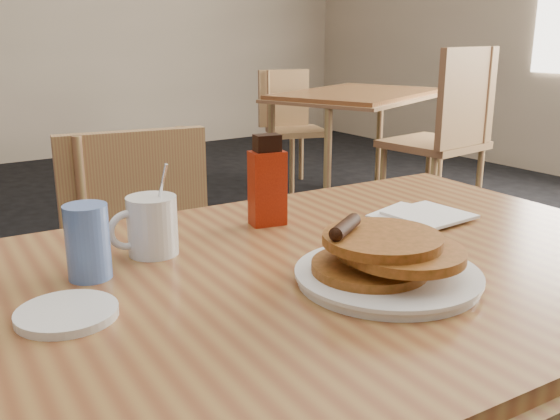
{
  "coord_description": "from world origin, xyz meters",
  "views": [
    {
      "loc": [
        -0.59,
        -0.78,
        1.12
      ],
      "look_at": [
        -0.03,
        0.03,
        0.84
      ],
      "focal_mm": 40.0,
      "sensor_mm": 36.0,
      "label": 1
    }
  ],
  "objects_px": {
    "neighbor_table": "(358,99)",
    "chair_neighbor_near": "(449,125)",
    "chair_main_far": "(152,268)",
    "blue_tumbler": "(88,242)",
    "syrup_bottle": "(267,184)",
    "coffee_mug": "(151,225)",
    "main_table": "(322,287)",
    "pancake_plate": "(387,263)",
    "chair_neighbor_far": "(290,118)"
  },
  "relations": [
    {
      "from": "neighbor_table",
      "to": "chair_neighbor_near",
      "type": "relative_size",
      "value": 1.29
    },
    {
      "from": "chair_main_far",
      "to": "blue_tumbler",
      "type": "relative_size",
      "value": 7.38
    },
    {
      "from": "chair_neighbor_near",
      "to": "syrup_bottle",
      "type": "bearing_deg",
      "value": -153.65
    },
    {
      "from": "chair_main_far",
      "to": "coffee_mug",
      "type": "height_order",
      "value": "coffee_mug"
    },
    {
      "from": "neighbor_table",
      "to": "blue_tumbler",
      "type": "bearing_deg",
      "value": -138.88
    },
    {
      "from": "chair_neighbor_near",
      "to": "neighbor_table",
      "type": "bearing_deg",
      "value": 84.73
    },
    {
      "from": "main_table",
      "to": "neighbor_table",
      "type": "xyz_separation_m",
      "value": [
        2.07,
        2.26,
        -0.0
      ]
    },
    {
      "from": "pancake_plate",
      "to": "coffee_mug",
      "type": "relative_size",
      "value": 1.78
    },
    {
      "from": "chair_main_far",
      "to": "chair_neighbor_far",
      "type": "xyz_separation_m",
      "value": [
        2.08,
        2.3,
        -0.02
      ]
    },
    {
      "from": "pancake_plate",
      "to": "syrup_bottle",
      "type": "relative_size",
      "value": 1.59
    },
    {
      "from": "main_table",
      "to": "chair_main_far",
      "type": "relative_size",
      "value": 1.56
    },
    {
      "from": "chair_neighbor_far",
      "to": "pancake_plate",
      "type": "relative_size",
      "value": 2.96
    },
    {
      "from": "main_table",
      "to": "syrup_bottle",
      "type": "xyz_separation_m",
      "value": [
        0.05,
        0.24,
        0.12
      ]
    },
    {
      "from": "main_table",
      "to": "chair_neighbor_near",
      "type": "xyz_separation_m",
      "value": [
        2.08,
        1.52,
        -0.09
      ]
    },
    {
      "from": "neighbor_table",
      "to": "chair_neighbor_far",
      "type": "height_order",
      "value": "chair_neighbor_far"
    },
    {
      "from": "pancake_plate",
      "to": "blue_tumbler",
      "type": "distance_m",
      "value": 0.46
    },
    {
      "from": "chair_neighbor_near",
      "to": "coffee_mug",
      "type": "bearing_deg",
      "value": -156.08
    },
    {
      "from": "neighbor_table",
      "to": "syrup_bottle",
      "type": "relative_size",
      "value": 7.47
    },
    {
      "from": "pancake_plate",
      "to": "neighbor_table",
      "type": "bearing_deg",
      "value": 49.39
    },
    {
      "from": "main_table",
      "to": "syrup_bottle",
      "type": "bearing_deg",
      "value": 78.35
    },
    {
      "from": "chair_main_far",
      "to": "pancake_plate",
      "type": "distance_m",
      "value": 0.86
    },
    {
      "from": "neighbor_table",
      "to": "blue_tumbler",
      "type": "distance_m",
      "value": 3.19
    },
    {
      "from": "main_table",
      "to": "chair_neighbor_near",
      "type": "distance_m",
      "value": 2.58
    },
    {
      "from": "main_table",
      "to": "chair_neighbor_far",
      "type": "xyz_separation_m",
      "value": [
        2.07,
        3.01,
        -0.21
      ]
    },
    {
      "from": "chair_neighbor_near",
      "to": "pancake_plate",
      "type": "height_order",
      "value": "chair_neighbor_near"
    },
    {
      "from": "chair_neighbor_near",
      "to": "syrup_bottle",
      "type": "height_order",
      "value": "chair_neighbor_near"
    },
    {
      "from": "coffee_mug",
      "to": "neighbor_table",
      "type": "bearing_deg",
      "value": 48.94
    },
    {
      "from": "neighbor_table",
      "to": "chair_neighbor_near",
      "type": "xyz_separation_m",
      "value": [
        0.01,
        -0.74,
        -0.08
      ]
    },
    {
      "from": "chair_main_far",
      "to": "chair_neighbor_near",
      "type": "distance_m",
      "value": 2.24
    },
    {
      "from": "chair_main_far",
      "to": "blue_tumbler",
      "type": "height_order",
      "value": "chair_main_far"
    },
    {
      "from": "chair_neighbor_near",
      "to": "chair_neighbor_far",
      "type": "bearing_deg",
      "value": 84.17
    },
    {
      "from": "main_table",
      "to": "chair_main_far",
      "type": "xyz_separation_m",
      "value": [
        -0.01,
        0.71,
        -0.19
      ]
    },
    {
      "from": "chair_main_far",
      "to": "syrup_bottle",
      "type": "relative_size",
      "value": 4.84
    },
    {
      "from": "main_table",
      "to": "chair_neighbor_near",
      "type": "relative_size",
      "value": 1.3
    },
    {
      "from": "coffee_mug",
      "to": "blue_tumbler",
      "type": "relative_size",
      "value": 1.36
    },
    {
      "from": "pancake_plate",
      "to": "syrup_bottle",
      "type": "bearing_deg",
      "value": 87.81
    },
    {
      "from": "neighbor_table",
      "to": "syrup_bottle",
      "type": "bearing_deg",
      "value": -135.0
    },
    {
      "from": "main_table",
      "to": "syrup_bottle",
      "type": "distance_m",
      "value": 0.27
    },
    {
      "from": "chair_main_far",
      "to": "chair_neighbor_near",
      "type": "bearing_deg",
      "value": 31.51
    },
    {
      "from": "pancake_plate",
      "to": "chair_neighbor_far",
      "type": "bearing_deg",
      "value": 56.85
    },
    {
      "from": "coffee_mug",
      "to": "blue_tumbler",
      "type": "height_order",
      "value": "coffee_mug"
    },
    {
      "from": "chair_main_far",
      "to": "coffee_mug",
      "type": "bearing_deg",
      "value": -101.64
    },
    {
      "from": "main_table",
      "to": "chair_neighbor_far",
      "type": "distance_m",
      "value": 3.66
    },
    {
      "from": "chair_neighbor_far",
      "to": "blue_tumbler",
      "type": "xyz_separation_m",
      "value": [
        -2.4,
        -2.84,
        0.31
      ]
    },
    {
      "from": "chair_neighbor_far",
      "to": "pancake_plate",
      "type": "xyz_separation_m",
      "value": [
        -2.04,
        -3.12,
        0.28
      ]
    },
    {
      "from": "chair_neighbor_far",
      "to": "coffee_mug",
      "type": "bearing_deg",
      "value": -110.09
    },
    {
      "from": "chair_neighbor_far",
      "to": "chair_neighbor_near",
      "type": "bearing_deg",
      "value": -70.76
    },
    {
      "from": "chair_neighbor_near",
      "to": "chair_main_far",
      "type": "bearing_deg",
      "value": -164.68
    },
    {
      "from": "neighbor_table",
      "to": "chair_main_far",
      "type": "relative_size",
      "value": 1.55
    },
    {
      "from": "neighbor_table",
      "to": "chair_neighbor_near",
      "type": "bearing_deg",
      "value": -89.3
    }
  ]
}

